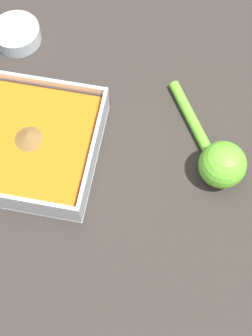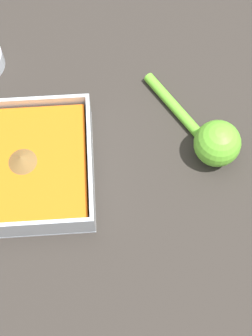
{
  "view_description": "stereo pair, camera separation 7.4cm",
  "coord_description": "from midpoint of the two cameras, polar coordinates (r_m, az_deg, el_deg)",
  "views": [
    {
      "loc": [
        -0.24,
        0.35,
        0.71
      ],
      "look_at": [
        -0.18,
        0.06,
        0.03
      ],
      "focal_mm": 50.0,
      "sensor_mm": 36.0,
      "label": 1
    },
    {
      "loc": [
        -0.16,
        0.36,
        0.71
      ],
      "look_at": [
        -0.18,
        0.06,
        0.03
      ],
      "focal_mm": 50.0,
      "sensor_mm": 36.0,
      "label": 2
    }
  ],
  "objects": [
    {
      "name": "lemon_squeezer",
      "position": [
        0.77,
        7.82,
        3.16
      ],
      "size": [
        0.14,
        0.2,
        0.08
      ],
      "rotation": [
        0.0,
        0.0,
        2.13
      ],
      "color": "#6BC633",
      "rests_on": "ground_plane"
    },
    {
      "name": "ground_plane",
      "position": [
        0.82,
        -15.75,
        1.87
      ],
      "size": [
        4.0,
        4.0,
        0.0
      ],
      "primitive_type": "plane",
      "color": "#332D28"
    },
    {
      "name": "square_dish",
      "position": [
        0.78,
        -14.85,
        -0.22
      ],
      "size": [
        0.22,
        0.22,
        0.06
      ],
      "color": "silver",
      "rests_on": "ground_plane"
    }
  ]
}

